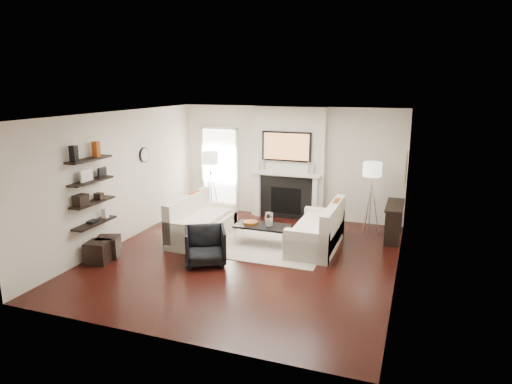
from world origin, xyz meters
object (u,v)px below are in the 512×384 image
(coffee_table, at_px, (262,226))
(loveseat_left_base, at_px, (202,230))
(ottoman_near, at_px, (108,247))
(armchair, at_px, (205,244))
(lamp_right_shade, at_px, (372,169))
(lamp_left_shade, at_px, (210,158))
(loveseat_right_base, at_px, (316,238))

(coffee_table, bearing_deg, loveseat_left_base, -174.60)
(ottoman_near, bearing_deg, loveseat_left_base, 50.77)
(armchair, xyz_separation_m, ottoman_near, (-1.88, -0.34, -0.17))
(loveseat_left_base, relative_size, lamp_right_shade, 4.50)
(lamp_right_shade, bearing_deg, armchair, -133.89)
(ottoman_near, bearing_deg, coffee_table, 32.91)
(coffee_table, bearing_deg, lamp_left_shade, 139.48)
(lamp_left_shade, distance_m, lamp_right_shade, 3.90)
(loveseat_right_base, distance_m, coffee_table, 1.11)
(loveseat_right_base, bearing_deg, coffee_table, -169.29)
(lamp_left_shade, height_order, lamp_right_shade, same)
(loveseat_left_base, xyz_separation_m, lamp_right_shade, (3.28, 1.57, 1.24))
(loveseat_right_base, height_order, lamp_left_shade, lamp_left_shade)
(lamp_right_shade, xyz_separation_m, ottoman_near, (-4.52, -3.08, -1.25))
(ottoman_near, bearing_deg, loveseat_right_base, 27.05)
(loveseat_right_base, relative_size, armchair, 2.42)
(armchair, bearing_deg, lamp_left_shade, 84.82)
(coffee_table, relative_size, lamp_left_shade, 2.75)
(armchair, xyz_separation_m, lamp_right_shade, (2.64, 2.74, 1.08))
(loveseat_left_base, height_order, armchair, armchair)
(loveseat_right_base, distance_m, lamp_left_shade, 3.54)
(loveseat_right_base, relative_size, ottoman_near, 4.50)
(armchair, xyz_separation_m, lamp_left_shade, (-1.26, 2.93, 1.08))
(armchair, distance_m, lamp_left_shade, 3.37)
(coffee_table, bearing_deg, loveseat_right_base, 10.71)
(lamp_right_shade, bearing_deg, lamp_left_shade, 177.17)
(loveseat_right_base, xyz_separation_m, lamp_left_shade, (-2.99, 1.43, 1.24))
(loveseat_right_base, xyz_separation_m, coffee_table, (-1.08, -0.20, 0.19))
(loveseat_left_base, bearing_deg, armchair, -61.25)
(coffee_table, distance_m, ottoman_near, 3.02)
(lamp_right_shade, height_order, ottoman_near, lamp_right_shade)
(armchair, bearing_deg, loveseat_left_base, 90.26)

